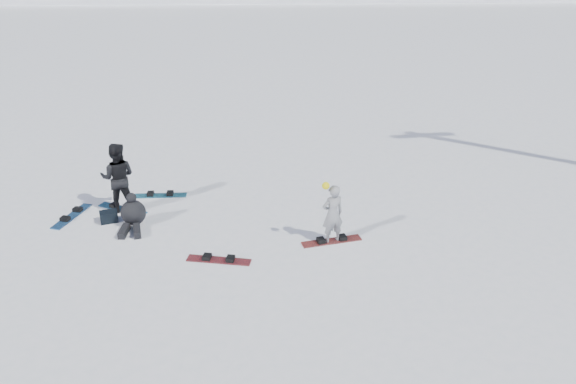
% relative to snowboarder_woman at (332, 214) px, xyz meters
% --- Properties ---
extents(ground, '(420.00, 420.00, 0.00)m').
position_rel_snowboarder_woman_xyz_m(ground, '(-1.85, 1.20, -0.78)').
color(ground, white).
rests_on(ground, ground).
extents(snowboarder_woman, '(0.65, 0.54, 1.66)m').
position_rel_snowboarder_woman_xyz_m(snowboarder_woman, '(0.00, 0.00, 0.00)').
color(snowboarder_woman, '#A5A5AA').
rests_on(snowboarder_woman, ground).
extents(snowboarder_man, '(0.96, 0.76, 1.93)m').
position_rel_snowboarder_woman_xyz_m(snowboarder_man, '(-5.55, 2.00, 0.19)').
color(snowboarder_man, black).
rests_on(snowboarder_man, ground).
extents(seated_rider, '(0.70, 1.10, 0.91)m').
position_rel_snowboarder_woman_xyz_m(seated_rider, '(-5.03, 1.04, -0.43)').
color(seated_rider, black).
rests_on(seated_rider, ground).
extents(gear_bag, '(0.52, 0.42, 0.30)m').
position_rel_snowboarder_woman_xyz_m(gear_bag, '(-5.73, 1.30, -0.63)').
color(gear_bag, black).
rests_on(gear_bag, ground).
extents(snowboard_woman, '(1.52, 0.61, 0.03)m').
position_rel_snowboarder_woman_xyz_m(snowboard_woman, '(0.00, 0.00, -0.76)').
color(snowboard_woman, maroon).
rests_on(snowboard_woman, ground).
extents(snowboard_man, '(1.46, 0.95, 0.03)m').
position_rel_snowboarder_woman_xyz_m(snowboard_man, '(-5.55, 2.00, -0.76)').
color(snowboard_man, '#1C649A').
rests_on(snowboard_man, ground).
extents(snowboard_loose_a, '(0.72, 1.51, 0.03)m').
position_rel_snowboarder_woman_xyz_m(snowboard_loose_a, '(-6.81, 1.63, -0.76)').
color(snowboard_loose_a, navy).
rests_on(snowboard_loose_a, ground).
extents(snowboard_loose_c, '(1.50, 0.29, 0.03)m').
position_rel_snowboarder_woman_xyz_m(snowboard_loose_c, '(-4.64, 2.83, -0.76)').
color(snowboard_loose_c, teal).
rests_on(snowboard_loose_c, ground).
extents(snowboard_loose_b, '(1.53, 0.56, 0.03)m').
position_rel_snowboarder_woman_xyz_m(snowboard_loose_b, '(-2.72, -0.76, -0.76)').
color(snowboard_loose_b, maroon).
rests_on(snowboard_loose_b, ground).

